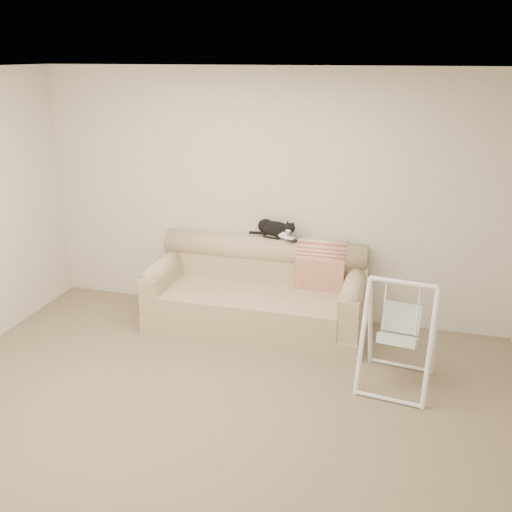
{
  "coord_description": "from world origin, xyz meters",
  "views": [
    {
      "loc": [
        1.39,
        -3.63,
        2.71
      ],
      "look_at": [
        0.04,
        1.27,
        0.9
      ],
      "focal_mm": 40.0,
      "sensor_mm": 36.0,
      "label": 1
    }
  ],
  "objects_px": {
    "remote_b": "(290,239)",
    "tuxedo_cat": "(275,229)",
    "sofa": "(257,294)",
    "baby_swing": "(399,333)",
    "remote_a": "(271,237)"
  },
  "relations": [
    {
      "from": "remote_a",
      "to": "baby_swing",
      "type": "relative_size",
      "value": 0.19
    },
    {
      "from": "remote_a",
      "to": "tuxedo_cat",
      "type": "distance_m",
      "value": 0.1
    },
    {
      "from": "remote_a",
      "to": "remote_b",
      "type": "height_order",
      "value": "remote_a"
    },
    {
      "from": "sofa",
      "to": "baby_swing",
      "type": "relative_size",
      "value": 2.26
    },
    {
      "from": "remote_b",
      "to": "tuxedo_cat",
      "type": "relative_size",
      "value": 0.31
    },
    {
      "from": "sofa",
      "to": "tuxedo_cat",
      "type": "height_order",
      "value": "tuxedo_cat"
    },
    {
      "from": "remote_b",
      "to": "tuxedo_cat",
      "type": "bearing_deg",
      "value": 168.94
    },
    {
      "from": "sofa",
      "to": "remote_b",
      "type": "relative_size",
      "value": 13.76
    },
    {
      "from": "sofa",
      "to": "baby_swing",
      "type": "xyz_separation_m",
      "value": [
        1.45,
        -0.78,
        0.13
      ]
    },
    {
      "from": "remote_b",
      "to": "tuxedo_cat",
      "type": "distance_m",
      "value": 0.19
    },
    {
      "from": "sofa",
      "to": "baby_swing",
      "type": "bearing_deg",
      "value": -28.12
    },
    {
      "from": "baby_swing",
      "to": "remote_b",
      "type": "bearing_deg",
      "value": 139.24
    },
    {
      "from": "sofa",
      "to": "tuxedo_cat",
      "type": "xyz_separation_m",
      "value": [
        0.12,
        0.26,
        0.65
      ]
    },
    {
      "from": "remote_b",
      "to": "remote_a",
      "type": "bearing_deg",
      "value": 175.9
    },
    {
      "from": "remote_a",
      "to": "sofa",
      "type": "bearing_deg",
      "value": -109.76
    }
  ]
}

